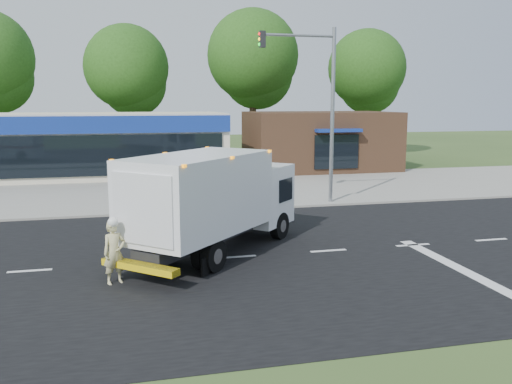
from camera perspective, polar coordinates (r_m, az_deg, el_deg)
The scene contains 11 objects.
ground at distance 17.66m, azimuth 7.62°, elevation -6.19°, with size 120.00×120.00×0.00m, color #385123.
road_asphalt at distance 17.66m, azimuth 7.62°, elevation -6.18°, with size 60.00×14.00×0.02m, color black.
sidewalk at distance 25.27m, azimuth 0.97°, elevation -1.16°, with size 60.00×2.40×0.12m, color gray.
parking_apron at distance 30.85m, azimuth -1.70°, elevation 0.71°, with size 60.00×9.00×0.02m, color gray.
lane_markings at distance 17.01m, azimuth 13.55°, elevation -6.94°, with size 55.20×7.00×0.01m.
ems_box_truck at distance 16.81m, azimuth -4.54°, elevation -0.43°, with size 6.58×6.89×3.23m.
emergency_worker at distance 14.75m, azimuth -14.69°, elevation -6.04°, with size 0.73×0.62×1.80m.
retail_strip_mall at distance 35.99m, azimuth -17.93°, elevation 4.73°, with size 18.00×6.20×4.00m.
brown_storefront at distance 38.27m, azimuth 6.80°, elevation 5.38°, with size 10.00×6.70×4.00m.
traffic_signal_pole at distance 24.94m, azimuth 6.68°, elevation 9.87°, with size 3.51×0.25×8.00m.
background_trees at distance 44.40m, azimuth -6.66°, elevation 12.91°, with size 36.77×7.39×12.10m.
Camera 1 is at (-6.16, -15.84, 4.79)m, focal length 38.00 mm.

